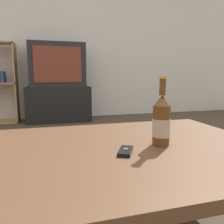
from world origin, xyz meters
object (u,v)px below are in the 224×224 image
object	(u,v)px
tv_stand	(59,104)
cell_phone	(126,151)
beer_bottle	(161,121)
television	(58,65)

from	to	relation	value
tv_stand	cell_phone	world-z (taller)	tv_stand
beer_bottle	cell_phone	world-z (taller)	beer_bottle
tv_stand	cell_phone	bearing A→B (deg)	-86.72
tv_stand	television	size ratio (longest dim) A/B	1.18
beer_bottle	cell_phone	bearing A→B (deg)	-163.14
tv_stand	cell_phone	distance (m)	2.80
cell_phone	beer_bottle	bearing A→B (deg)	44.08
tv_stand	television	xyz separation A→B (m)	(-0.00, -0.00, 0.60)
tv_stand	cell_phone	xyz separation A→B (m)	(0.16, -2.80, 0.15)
tv_stand	beer_bottle	distance (m)	2.77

